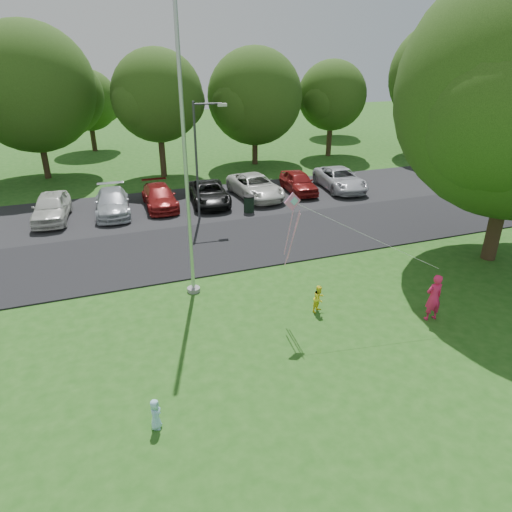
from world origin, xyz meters
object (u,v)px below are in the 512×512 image
object	(u,v)px
child_blue	(156,414)
kite	(295,215)
trash_can	(249,204)
flagpole	(187,188)
woman	(434,297)
street_lamp	(201,151)
child_yellow	(319,299)

from	to	relation	value
child_blue	kite	world-z (taller)	kite
trash_can	child_blue	size ratio (longest dim) A/B	1.17
flagpole	kite	bearing A→B (deg)	-44.64
woman	child_blue	size ratio (longest dim) A/B	2.02
street_lamp	kite	xyz separation A→B (m)	(0.50, -10.67, -0.01)
child_yellow	street_lamp	bearing A→B (deg)	69.67
child_yellow	trash_can	bearing A→B (deg)	55.51
woman	child_yellow	bearing A→B (deg)	-24.89
street_lamp	child_yellow	world-z (taller)	street_lamp
woman	street_lamp	bearing A→B (deg)	-65.56
flagpole	child_yellow	size ratio (longest dim) A/B	9.78
flagpole	child_blue	xyz separation A→B (m)	(-2.46, -6.55, -3.74)
street_lamp	woman	size ratio (longest dim) A/B	3.61
flagpole	child_yellow	bearing A→B (deg)	-37.34
street_lamp	kite	bearing A→B (deg)	-83.18
woman	trash_can	bearing A→B (deg)	-77.02
flagpole	trash_can	world-z (taller)	flagpole
street_lamp	child_blue	distance (m)	15.52
street_lamp	trash_can	bearing A→B (deg)	8.05
child_blue	kite	size ratio (longest dim) A/B	0.18
trash_can	woman	world-z (taller)	woman
trash_can	woman	xyz separation A→B (m)	(2.25, -12.80, 0.36)
woman	child_blue	world-z (taller)	woman
kite	child_yellow	bearing A→B (deg)	-15.49
woman	child_blue	distance (m)	9.97
trash_can	child_blue	bearing A→B (deg)	-117.44
child_yellow	child_blue	xyz separation A→B (m)	(-6.36, -3.57, -0.08)
trash_can	child_yellow	xyz separation A→B (m)	(-1.19, -10.98, 0.01)
flagpole	woman	size ratio (longest dim) A/B	5.78
street_lamp	woman	bearing A→B (deg)	-64.45
flagpole	kite	size ratio (longest dim) A/B	2.06
street_lamp	child_yellow	bearing A→B (deg)	-77.92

